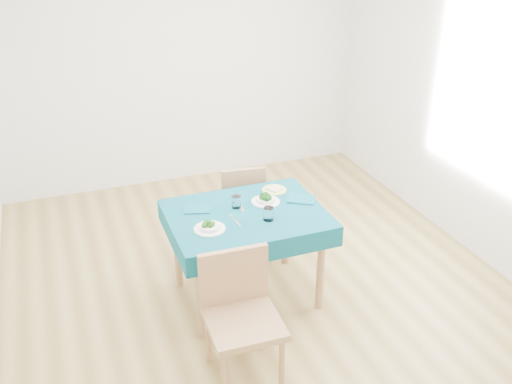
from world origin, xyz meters
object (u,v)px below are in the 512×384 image
object	(u,v)px
side_plate	(274,190)
bowl_near	(210,225)
bowl_far	(266,199)
chair_far	(240,200)
chair_near	(244,304)
table	(247,256)

from	to	relation	value
side_plate	bowl_near	bearing A→B (deg)	-148.05
bowl_far	bowl_near	bearing A→B (deg)	-154.69
chair_far	bowl_far	bearing A→B (deg)	96.89
chair_near	chair_far	xyz separation A→B (m)	(0.51, 1.53, -0.11)
chair_near	bowl_far	distance (m)	1.06
bowl_far	chair_near	bearing A→B (deg)	-119.12
bowl_far	side_plate	size ratio (longest dim) A/B	1.12
table	chair_near	world-z (taller)	chair_near
chair_near	side_plate	world-z (taller)	chair_near
chair_near	bowl_far	bearing A→B (deg)	62.93
bowl_near	table	bearing A→B (deg)	23.41
table	bowl_far	world-z (taller)	bowl_far
bowl_near	side_plate	xyz separation A→B (m)	(0.66, 0.41, -0.03)
chair_far	bowl_far	distance (m)	0.70
chair_far	bowl_near	bearing A→B (deg)	66.03
chair_far	bowl_near	size ratio (longest dim) A/B	4.23
chair_far	bowl_far	world-z (taller)	chair_far
bowl_near	side_plate	distance (m)	0.78
chair_far	chair_near	bearing A→B (deg)	78.77
bowl_near	bowl_far	bearing A→B (deg)	25.31
chair_near	side_plate	xyz separation A→B (m)	(0.64, 1.07, 0.18)
bowl_near	side_plate	world-z (taller)	bowl_near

